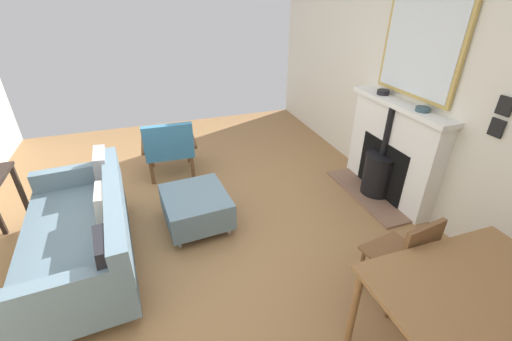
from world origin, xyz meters
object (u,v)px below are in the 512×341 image
at_px(mantel_bowl_far, 423,109).
at_px(armchair_accent, 169,146).
at_px(sofa, 85,234).
at_px(fireplace, 388,156).
at_px(dining_chair_near_fireplace, 406,255).
at_px(mantel_bowl_near, 383,92).
at_px(dining_table, 482,305).
at_px(ottoman, 196,206).

relative_size(mantel_bowl_far, armchair_accent, 0.18).
relative_size(sofa, armchair_accent, 2.28).
xyz_separation_m(fireplace, dining_chair_near_fireplace, (0.93, 1.39, -0.01)).
xyz_separation_m(mantel_bowl_near, sofa, (3.28, 0.44, -0.84)).
bearing_deg(dining_table, fireplace, -115.40).
bearing_deg(dining_chair_near_fireplace, mantel_bowl_near, -118.98).
bearing_deg(sofa, armchair_accent, -122.34).
distance_m(mantel_bowl_near, mantel_bowl_far, 0.61).
relative_size(mantel_bowl_near, mantel_bowl_far, 0.99).
relative_size(mantel_bowl_near, dining_chair_near_fireplace, 0.17).
distance_m(mantel_bowl_far, sofa, 3.39).
xyz_separation_m(fireplace, mantel_bowl_near, (-0.01, -0.31, 0.68)).
distance_m(mantel_bowl_near, dining_chair_near_fireplace, 2.05).
distance_m(dining_table, dining_chair_near_fireplace, 0.61).
distance_m(sofa, ottoman, 1.05).
bearing_deg(sofa, mantel_bowl_near, -172.36).
bearing_deg(ottoman, fireplace, 177.10).
xyz_separation_m(dining_table, dining_chair_near_fireplace, (-0.01, -0.59, -0.15)).
height_order(sofa, armchair_accent, same).
height_order(armchair_accent, dining_table, armchair_accent).
height_order(dining_table, dining_chair_near_fireplace, dining_chair_near_fireplace).
distance_m(mantel_bowl_far, dining_chair_near_fireplace, 1.58).
relative_size(armchair_accent, dining_chair_near_fireplace, 0.94).
bearing_deg(armchair_accent, dining_chair_near_fireplace, 118.81).
relative_size(sofa, ottoman, 2.35).
xyz_separation_m(mantel_bowl_near, armchair_accent, (2.39, -0.95, -0.74)).
bearing_deg(dining_chair_near_fireplace, dining_table, 88.83).
distance_m(mantel_bowl_near, sofa, 3.41).
relative_size(mantel_bowl_near, armchair_accent, 0.18).
distance_m(ottoman, dining_table, 2.50).
distance_m(fireplace, ottoman, 2.27).
xyz_separation_m(mantel_bowl_near, dining_table, (0.95, 2.28, -0.53)).
bearing_deg(mantel_bowl_far, dining_table, 60.30).
height_order(mantel_bowl_far, sofa, mantel_bowl_far).
relative_size(fireplace, sofa, 0.78).
bearing_deg(ottoman, armchair_accent, -83.39).
bearing_deg(mantel_bowl_far, ottoman, -10.61).
relative_size(mantel_bowl_far, ottoman, 0.18).
bearing_deg(dining_table, mantel_bowl_near, -112.62).
bearing_deg(dining_table, mantel_bowl_far, -119.70).
height_order(mantel_bowl_near, armchair_accent, mantel_bowl_near).
height_order(mantel_bowl_far, dining_chair_near_fireplace, mantel_bowl_far).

